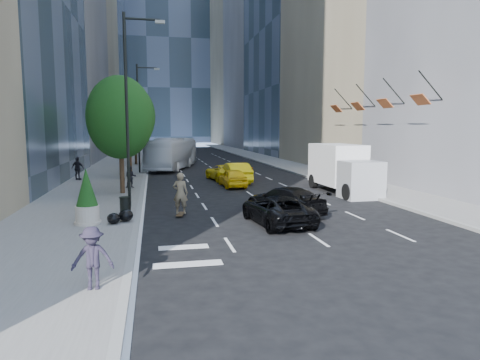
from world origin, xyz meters
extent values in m
plane|color=black|center=(0.00, 0.00, 0.00)|extent=(160.00, 160.00, 0.00)
cube|color=slate|center=(-9.00, 30.00, 0.07)|extent=(6.00, 120.00, 0.15)
cube|color=slate|center=(10.00, 30.00, 0.07)|extent=(4.00, 120.00, 0.15)
cube|color=#28353F|center=(-22.00, 92.00, 30.00)|extent=(20.00, 28.00, 60.00)
cube|color=#7A6E54|center=(22.00, 98.00, 25.00)|extent=(20.00, 24.00, 50.00)
cylinder|color=black|center=(-6.50, 4.00, 5.15)|extent=(0.16, 0.16, 10.00)
cylinder|color=black|center=(-5.60, 4.00, 9.85)|extent=(1.80, 0.12, 0.12)
cube|color=#99998C|center=(-4.70, 4.00, 9.75)|extent=(0.50, 0.22, 0.15)
cylinder|color=black|center=(-6.50, 22.00, 5.15)|extent=(0.16, 0.16, 10.00)
cylinder|color=black|center=(-5.60, 22.00, 9.85)|extent=(1.80, 0.12, 0.12)
cube|color=#99998C|center=(-4.70, 22.00, 9.75)|extent=(0.50, 0.22, 0.15)
cylinder|color=#312013|center=(-7.20, 9.00, 1.72)|extent=(0.30, 0.30, 3.15)
ellipsoid|color=#143E11|center=(-7.20, 9.00, 4.98)|extent=(4.20, 4.20, 5.25)
cylinder|color=#312013|center=(-7.20, 19.00, 1.84)|extent=(0.30, 0.30, 3.38)
ellipsoid|color=#143E11|center=(-7.20, 19.00, 5.32)|extent=(4.50, 4.50, 5.62)
cylinder|color=#312013|center=(-7.20, 32.00, 1.61)|extent=(0.30, 0.30, 2.93)
ellipsoid|color=#143E11|center=(-7.20, 32.00, 4.63)|extent=(3.90, 3.90, 4.88)
cylinder|color=black|center=(-6.40, 40.00, 2.75)|extent=(0.14, 0.14, 5.20)
imported|color=black|center=(-6.40, 40.00, 4.35)|extent=(2.48, 0.53, 1.00)
cylinder|color=black|center=(11.15, 4.00, 6.85)|extent=(1.75, 0.08, 1.75)
cube|color=#A85026|center=(10.50, 4.00, 6.00)|extent=(0.64, 1.30, 0.64)
cylinder|color=black|center=(11.15, 8.00, 6.85)|extent=(1.75, 0.08, 1.75)
cube|color=#A85026|center=(10.50, 8.00, 6.00)|extent=(0.64, 1.30, 0.64)
cylinder|color=black|center=(11.15, 12.00, 6.85)|extent=(1.75, 0.08, 1.75)
cube|color=#A85026|center=(10.50, 12.00, 6.00)|extent=(0.64, 1.30, 0.64)
cylinder|color=black|center=(11.15, 16.00, 6.85)|extent=(1.75, 0.08, 1.75)
cube|color=#A85026|center=(10.50, 16.00, 6.00)|extent=(0.64, 1.30, 0.64)
imported|color=#746348|center=(-3.95, 1.54, 1.01)|extent=(0.84, 0.65, 2.03)
imported|color=black|center=(0.20, -1.00, 0.65)|extent=(2.66, 4.92, 1.31)
imported|color=black|center=(1.20, 1.00, 0.70)|extent=(3.61, 5.21, 1.40)
imported|color=yellow|center=(0.50, 11.50, 0.68)|extent=(1.75, 4.05, 1.36)
imported|color=yellow|center=(1.20, 14.00, 0.79)|extent=(1.87, 4.89, 1.59)
imported|color=yellow|center=(0.50, 15.91, 0.65)|extent=(2.82, 4.92, 1.29)
imported|color=#FF990D|center=(2.01, 15.68, 0.70)|extent=(3.07, 5.14, 1.40)
imported|color=white|center=(-3.20, 26.61, 1.64)|extent=(6.08, 12.10, 3.29)
cube|color=silver|center=(7.18, 8.17, 1.85)|extent=(2.48, 4.65, 2.71)
cube|color=gray|center=(7.24, 4.76, 1.15)|extent=(2.34, 2.04, 2.30)
cylinder|color=black|center=(6.19, 4.34, 0.50)|extent=(0.37, 1.01, 1.00)
cylinder|color=black|center=(8.30, 4.38, 0.50)|extent=(0.37, 1.01, 1.00)
cylinder|color=black|center=(6.10, 9.75, 0.50)|extent=(0.37, 1.01, 1.00)
cylinder|color=black|center=(8.20, 9.79, 0.50)|extent=(0.37, 1.01, 1.00)
imported|color=black|center=(-6.80, 11.41, 0.93)|extent=(0.77, 0.61, 1.56)
imported|color=black|center=(-11.20, 16.99, 1.08)|extent=(1.19, 0.86, 1.87)
imported|color=#231E2D|center=(-6.80, -8.00, 0.97)|extent=(1.07, 0.63, 1.65)
cylinder|color=black|center=(-6.60, 2.00, 0.54)|extent=(0.53, 0.53, 0.79)
cylinder|color=beige|center=(-8.07, 0.02, 0.56)|extent=(1.01, 1.01, 0.81)
cone|color=#143E11|center=(-8.07, 0.02, 1.77)|extent=(0.91, 0.91, 1.62)
ellipsoid|color=black|center=(-6.47, 0.20, 0.42)|extent=(0.64, 0.70, 0.54)
ellipsoid|color=black|center=(-6.97, -0.20, 0.39)|extent=(0.56, 0.62, 0.48)
camera|label=1|loc=(-5.19, -19.23, 4.30)|focal=32.00mm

